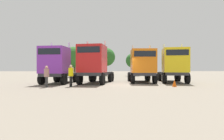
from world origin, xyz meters
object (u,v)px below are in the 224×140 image
at_px(visitor_in_hivis, 71,74).
at_px(visitor_with_camera, 47,75).
at_px(semi_truck_red, 94,64).
at_px(semi_truck_orange, 142,66).
at_px(semi_truck_yellow, 173,65).
at_px(traffic_cone_near, 174,83).
at_px(semi_truck_purple, 57,65).

distance_m(visitor_in_hivis, visitor_with_camera, 1.92).
xyz_separation_m(semi_truck_red, visitor_with_camera, (-3.67, -3.15, -0.96)).
bearing_deg(semi_truck_orange, semi_truck_yellow, 92.49).
bearing_deg(visitor_with_camera, semi_truck_yellow, 169.03).
distance_m(semi_truck_yellow, traffic_cone_near, 4.67).
bearing_deg(visitor_with_camera, semi_truck_red, -168.86).
distance_m(semi_truck_purple, semi_truck_yellow, 12.09).
bearing_deg(semi_truck_purple, visitor_in_hivis, 41.64).
bearing_deg(traffic_cone_near, visitor_in_hivis, 177.51).
height_order(semi_truck_red, visitor_in_hivis, semi_truck_red).
distance_m(semi_truck_red, semi_truck_orange, 5.12).
distance_m(semi_truck_red, visitor_in_hivis, 3.48).
height_order(semi_truck_purple, semi_truck_red, semi_truck_red).
height_order(visitor_in_hivis, visitor_with_camera, visitor_in_hivis).
height_order(semi_truck_purple, semi_truck_yellow, semi_truck_yellow).
height_order(semi_truck_orange, visitor_in_hivis, semi_truck_orange).
height_order(semi_truck_yellow, traffic_cone_near, semi_truck_yellow).
xyz_separation_m(semi_truck_orange, semi_truck_yellow, (3.37, -0.07, 0.04)).
bearing_deg(traffic_cone_near, semi_truck_red, 154.69).
bearing_deg(semi_truck_orange, traffic_cone_near, 27.04).
distance_m(semi_truck_purple, visitor_with_camera, 3.41).
xyz_separation_m(semi_truck_yellow, traffic_cone_near, (-1.56, -4.12, -1.56)).
xyz_separation_m(semi_truck_red, semi_truck_yellow, (8.39, 0.89, -0.11)).
bearing_deg(semi_truck_orange, visitor_with_camera, -60.98).
bearing_deg(visitor_in_hivis, traffic_cone_near, 0.50).
bearing_deg(semi_truck_red, visitor_with_camera, -36.70).
xyz_separation_m(visitor_in_hivis, visitor_with_camera, (-1.89, -0.29, -0.05)).
relative_size(semi_truck_purple, visitor_with_camera, 3.43).
xyz_separation_m(semi_truck_red, visitor_in_hivis, (-1.78, -2.85, -0.91)).
relative_size(semi_truck_purple, traffic_cone_near, 10.08).
height_order(visitor_with_camera, traffic_cone_near, visitor_with_camera).
bearing_deg(visitor_in_hivis, semi_truck_yellow, 23.19).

